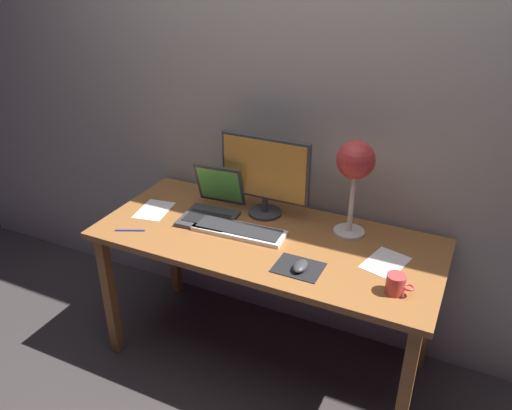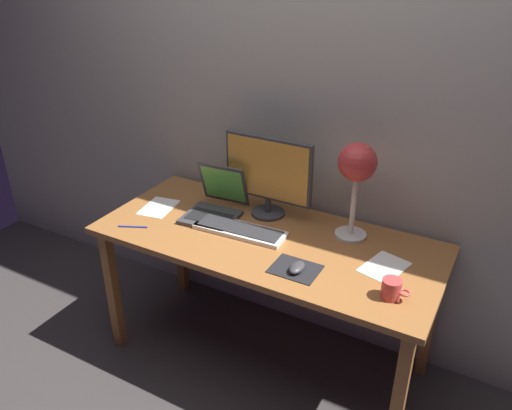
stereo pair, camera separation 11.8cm
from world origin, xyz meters
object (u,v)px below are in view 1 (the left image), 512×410
Objects in this scene: monitor at (265,173)px; keyboard_main at (239,230)px; desk_lamp at (355,166)px; coffee_mug at (396,284)px; pen at (130,230)px; laptop at (214,202)px; mouse at (300,266)px.

monitor is 1.01× the size of keyboard_main.
coffee_mug is at bearing -51.24° from desk_lamp.
coffee_mug is 0.79× the size of pen.
coffee_mug is 1.23m from pen.
keyboard_main is 0.77m from coffee_mug.
coffee_mug reaches higher than pen.
keyboard_main is 3.19× the size of pen.
laptop is at bearing 49.16° from pen.
mouse is (0.34, -0.39, -0.21)m from monitor.
desk_lamp is (0.47, 0.22, 0.33)m from keyboard_main.
coffee_mug is at bearing -11.01° from keyboard_main.
desk_lamp is (0.66, 0.11, 0.28)m from laptop.
monitor is 4.70× the size of mouse.
coffee_mug is (0.29, -0.36, -0.30)m from desk_lamp.
pen is (-0.47, -0.21, -0.01)m from keyboard_main.
desk_lamp is 3.25× the size of pen.
pen is (-0.50, -0.43, -0.22)m from monitor.
keyboard_main is 1.39× the size of laptop.
laptop is 0.63m from mouse.
keyboard_main is 0.23m from laptop.
laptop is 3.34× the size of mouse.
laptop is 2.88× the size of coffee_mug.
keyboard_main reaches higher than pen.
laptop is 0.73m from desk_lamp.
mouse is 0.84m from pen.
mouse is at bearing -25.61° from laptop.
keyboard_main is at bearing -97.92° from monitor.
laptop reaches higher than keyboard_main.
pen is (-0.84, -0.05, -0.02)m from mouse.
monitor is at bearing 179.44° from desk_lamp.
desk_lamp reaches higher than coffee_mug.
monitor reaches higher than mouse.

